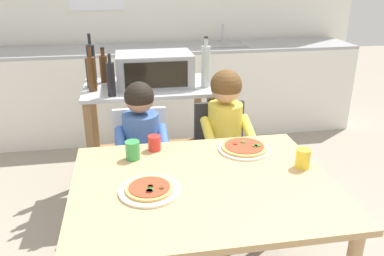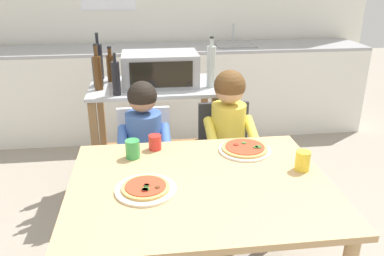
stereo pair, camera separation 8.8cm
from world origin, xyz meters
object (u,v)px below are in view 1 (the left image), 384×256
Objects in this scene: bottle_tall_green_wine at (104,68)px; pizza_plate_cream at (149,190)px; pizza_plate_white at (244,148)px; dining_table at (203,200)px; toaster_oven at (154,69)px; dining_chair_left at (142,162)px; drinking_cup_yellow at (303,158)px; dining_chair_right at (221,154)px; bottle_clear_vinegar at (206,66)px; drinking_cup_green at (133,150)px; bottle_slim_sauce at (111,79)px; bottle_dark_olive_oil at (92,73)px; child_in_yellow_shirt at (227,132)px; bottle_squat_spirits at (91,72)px; bottle_brown_beer at (91,62)px; kitchen_island_cart at (149,123)px; child_in_blue_striped_shirt at (142,146)px; drinking_cup_red at (154,143)px.

pizza_plate_cream is (0.22, -1.38, -0.23)m from bottle_tall_green_wine.
dining_table is at bearing -133.81° from pizza_plate_white.
pizza_plate_cream is at bearing -96.20° from toaster_oven.
dining_chair_left is 1.08m from drinking_cup_yellow.
dining_chair_right reaches higher than pizza_plate_cream.
dining_chair_right is at bearing -80.32° from bottle_clear_vinegar.
dining_chair_right is at bearing 39.05° from drinking_cup_green.
bottle_slim_sauce is 0.35× the size of dining_chair_right.
bottle_dark_olive_oil is 1.52m from drinking_cup_yellow.
bottle_slim_sauce reaches higher than pizza_plate_cream.
child_in_yellow_shirt is at bearing -8.46° from dining_chair_left.
child_in_yellow_shirt is 0.90m from pizza_plate_cream.
bottle_clear_vinegar is (0.65, 0.11, 0.03)m from bottle_slim_sauce.
bottle_squat_spirits is at bearing 103.68° from pizza_plate_cream.
toaster_oven is 1.89× the size of pizza_plate_white.
pizza_plate_white is at bearing -47.23° from bottle_squat_spirits.
drinking_cup_yellow is (0.63, -1.13, -0.20)m from toaster_oven.
bottle_brown_beer is 1.76m from drinking_cup_yellow.
dining_chair_left is (-0.49, -0.35, -0.54)m from bottle_clear_vinegar.
bottle_squat_spirits reaches higher than toaster_oven.
pizza_plate_cream and pizza_plate_white have the same top height.
kitchen_island_cart is 0.63m from bottle_brown_beer.
dining_chair_left reaches higher than dining_table.
child_in_blue_striped_shirt is (-0.00, -0.12, 0.17)m from dining_chair_left.
dining_chair_right is 0.55m from pizza_plate_white.
bottle_tall_green_wine is 1.01m from drinking_cup_red.
child_in_blue_striped_shirt is 0.96× the size of child_in_yellow_shirt.
child_in_blue_striped_shirt is 0.28m from drinking_cup_red.
bottle_dark_olive_oil is 0.31× the size of child_in_blue_striped_shirt.
kitchen_island_cart reaches higher than dining_chair_right.
drinking_cup_red is (-0.48, -0.40, 0.30)m from dining_chair_right.
drinking_cup_red is at bearing -91.55° from kitchen_island_cart.
bottle_squat_spirits is 1.60m from drinking_cup_yellow.
dining_chair_left reaches higher than pizza_plate_cream.
drinking_cup_green is at bearing -74.93° from bottle_squat_spirits.
pizza_plate_cream is (0.00, -0.80, 0.27)m from dining_chair_left.
child_in_blue_striped_shirt is at bearing -103.38° from toaster_oven.
drinking_cup_red is at bearing -70.14° from bottle_brown_beer.
bottle_brown_beer is 0.29× the size of dining_table.
toaster_oven is at bearing 127.85° from child_in_yellow_shirt.
drinking_cup_red is (0.06, -0.36, 0.30)m from dining_chair_left.
pizza_plate_cream is at bearing -147.13° from pizza_plate_white.
bottle_brown_beer reaches higher than bottle_slim_sauce.
pizza_plate_cream is (-0.54, -0.83, 0.27)m from dining_chair_right.
bottle_squat_spirits is at bearing 121.06° from bottle_slim_sauce.
dining_chair_right is 9.88× the size of drinking_cup_red.
bottle_clear_vinegar is at bearing 105.04° from drinking_cup_yellow.
bottle_brown_beer is at bearing 93.51° from bottle_dark_olive_oil.
bottle_brown_beer is 0.87m from bottle_clear_vinegar.
dining_table is (-0.24, -1.09, -0.38)m from bottle_clear_vinegar.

